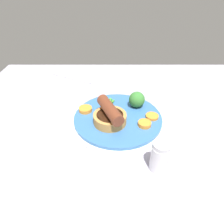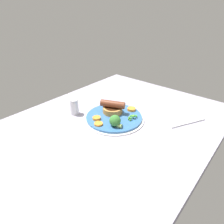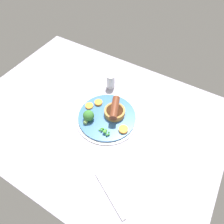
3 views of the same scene
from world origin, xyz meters
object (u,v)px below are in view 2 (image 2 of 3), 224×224
Objects in this scene: carrot_slice_1 at (131,109)px; fork at (188,123)px; carrot_slice_0 at (97,118)px; broccoli_floret_near at (115,121)px; carrot_slice_6 at (98,124)px; dinner_plate at (114,118)px; sausage_pudding at (113,108)px; pea_pile at (133,116)px; salt_shaker at (74,107)px.

carrot_slice_1 reaches higher than fork.
carrot_slice_0 is at bearing -23.91° from fork.
broccoli_floret_near is 7.09cm from carrot_slice_6.
dinner_plate is 2.37× the size of sausage_pudding.
carrot_slice_6 is (13.21, -8.14, -0.69)cm from pea_pile.
carrot_slice_1 is at bearing 132.07° from salt_shaker.
sausage_pudding is 33.62cm from fork.
sausage_pudding is 9.28cm from carrot_slice_1.
salt_shaker is at bearing -94.51° from carrot_slice_6.
pea_pile is 1.46× the size of carrot_slice_6.
carrot_slice_0 is 0.98× the size of carrot_slice_6.
broccoli_floret_near is 22.51cm from salt_shaker.
pea_pile is at bearing -116.20° from broccoli_floret_near.
carrot_slice_0 is at bearing -22.39° from carrot_slice_1.
carrot_slice_1 is 0.53× the size of salt_shaker.
carrot_slice_0 is 4.43cm from carrot_slice_6.
broccoli_floret_near is at bearing 9.45° from carrot_slice_1.
salt_shaker is at bearing -47.93° from carrot_slice_1.
sausage_pudding reaches higher than carrot_slice_0.
dinner_plate is at bearing 177.19° from carrot_slice_6.
pea_pile reaches higher than carrot_slice_0.
pea_pile is at bearing -26.36° from fork.
fork is at bearing 134.76° from carrot_slice_6.
broccoli_floret_near is (6.14, 5.38, 3.16)cm from dinner_plate.
carrot_slice_6 is 16.70cm from salt_shaker.
salt_shaker reaches higher than carrot_slice_6.
carrot_slice_6 is at bearing 77.43° from sausage_pudding.
carrot_slice_0 is 0.48× the size of salt_shaker.
sausage_pudding is at bearing -82.68° from pea_pile.
salt_shaker is at bearing 13.31° from sausage_pudding.
dinner_plate is 8.24cm from carrot_slice_0.
dinner_plate is 5.17× the size of pea_pile.
sausage_pudding is 17.81cm from salt_shaker.
broccoli_floret_near is at bearing 110.79° from sausage_pudding.
pea_pile is 1.35× the size of carrot_slice_1.
fork is at bearing -145.30° from broccoli_floret_near.
broccoli_floret_near is 1.50× the size of carrot_slice_1.
pea_pile is at bearing 164.21° from sausage_pudding.
pea_pile is at bearing 115.75° from salt_shaker.
fork is 2.47× the size of salt_shaker.
sausage_pudding is 0.64× the size of fork.
dinner_plate is at bearing 116.09° from salt_shaker.
carrot_slice_0 is at bearing -29.94° from dinner_plate.
salt_shaker reaches higher than broccoli_floret_near.
salt_shaker reaches higher than dinner_plate.
broccoli_floret_near is 0.80× the size of salt_shaker.
fork is at bearing 120.51° from salt_shaker.
pea_pile is at bearing 132.15° from carrot_slice_0.
salt_shaker reaches higher than fork.
carrot_slice_1 is at bearing 157.61° from carrot_slice_0.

